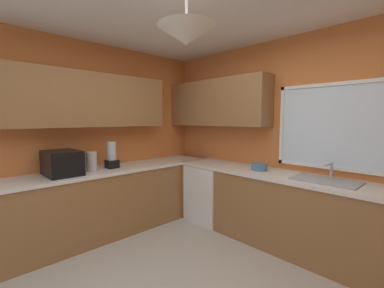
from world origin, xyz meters
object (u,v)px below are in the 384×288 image
Objects in this scene: sink_assembly at (326,180)px; blender_appliance at (112,156)px; microwave at (62,163)px; dishwasher at (211,193)px; bowl at (259,167)px; kettle at (92,161)px.

sink_assembly is 1.81× the size of blender_appliance.
microwave reaches higher than sink_assembly.
microwave is 1.33× the size of blender_appliance.
sink_assembly is (1.62, 0.04, 0.48)m from dishwasher.
blender_appliance is at bearing -138.32° from bowl.
kettle is 1.21× the size of bowl.
dishwasher is at bearing -178.73° from sink_assembly.
kettle is 2.77m from sink_assembly.
microwave is at bearing -90.00° from blender_appliance.
kettle is at bearing 86.67° from microwave.
microwave is 3.00m from sink_assembly.
dishwasher is 2.11m from microwave.
sink_assembly reaches higher than dishwasher.
blender_appliance reaches higher than sink_assembly.
dishwasher is 1.30× the size of sink_assembly.
bowl is at bearing 2.12° from dishwasher.
dishwasher is 1.57m from blender_appliance.
dishwasher is 2.35× the size of blender_appliance.
dishwasher is 0.96m from bowl.
bowl is 0.57× the size of blender_appliance.
kettle is 0.29m from blender_appliance.
sink_assembly is at bearing 35.30° from kettle.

